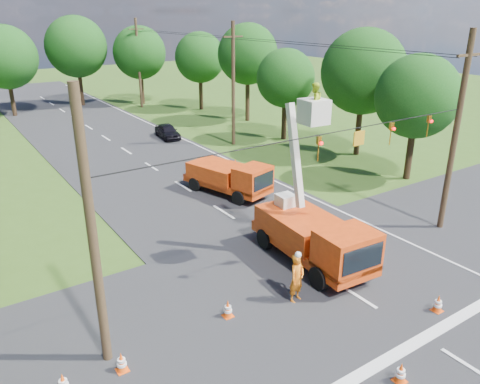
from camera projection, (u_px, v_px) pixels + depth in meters
ground at (152, 167)px, 34.28m from camera, size 140.00×140.00×0.00m
road_main at (152, 167)px, 34.28m from camera, size 12.00×100.00×0.06m
road_cross at (321, 274)px, 20.35m from camera, size 56.00×10.00×0.07m
stop_bar at (424, 339)px, 16.32m from camera, size 9.00×0.45×0.02m
edge_line at (217, 155)px, 37.19m from camera, size 0.12×90.00×0.02m
bucket_truck at (314, 229)px, 20.72m from camera, size 2.96×6.62×8.01m
second_truck at (230, 177)px, 28.87m from camera, size 3.59×6.07×2.14m
ground_worker at (297, 278)px, 18.14m from camera, size 0.83×0.65×2.02m
distant_car at (168, 131)px, 41.89m from camera, size 1.93×3.89×1.27m
traffic_cone_0 at (401, 373)px, 14.31m from camera, size 0.38×0.38×0.71m
traffic_cone_1 at (438, 304)px, 17.69m from camera, size 0.38×0.38×0.71m
traffic_cone_2 at (282, 215)px, 25.35m from camera, size 0.38×0.38×0.71m
traffic_cone_3 at (250, 190)px, 28.93m from camera, size 0.38×0.38×0.71m
traffic_cone_4 at (228, 309)px, 17.37m from camera, size 0.38×0.38×0.71m
traffic_cone_5 at (122, 362)px, 14.73m from camera, size 0.38×0.38×0.71m
traffic_cone_6 at (63, 384)px, 13.89m from camera, size 0.38×0.38×0.71m
traffic_cone_7 at (235, 164)px, 33.83m from camera, size 0.38×0.38×0.71m
pole_right_near at (456, 133)px, 22.92m from camera, size 1.80×0.30×10.00m
pole_right_mid at (233, 84)px, 38.40m from camera, size 1.80×0.30×10.00m
pole_right_far at (139, 63)px, 53.88m from camera, size 1.80×0.30×10.00m
pole_left at (92, 236)px, 13.79m from camera, size 0.30×0.30×9.00m
signal_span at (370, 136)px, 19.37m from camera, size 18.00×0.29×1.07m
tree_right_a at (417, 97)px, 30.00m from camera, size 5.40×5.40×8.28m
tree_right_b at (364, 72)px, 35.10m from camera, size 6.40×6.40×9.65m
tree_right_c at (286, 78)px, 39.99m from camera, size 5.00×5.00×7.83m
tree_right_d at (248, 54)px, 46.52m from camera, size 6.00×6.00×9.70m
tree_right_e at (200, 58)px, 52.51m from camera, size 5.60×5.60×8.63m
tree_far_a at (5, 57)px, 48.80m from camera, size 6.60×6.60×9.50m
tree_far_b at (76, 47)px, 54.28m from camera, size 7.00×7.00×10.32m
tree_far_c at (139, 53)px, 55.60m from camera, size 6.20×6.20×9.18m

